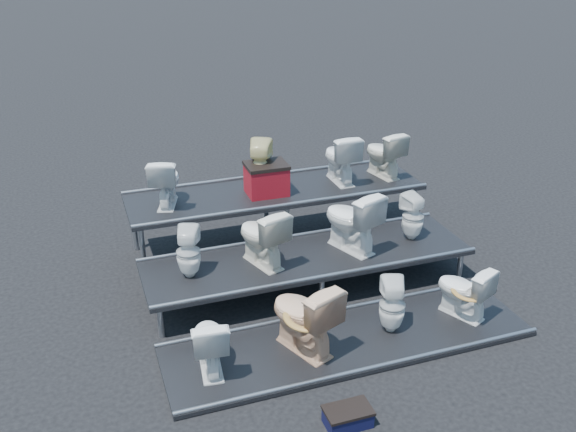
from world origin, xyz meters
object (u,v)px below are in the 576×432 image
object	(u,v)px
toilet_10	(340,158)
toilet_8	(165,181)
toilet_2	(392,305)
toilet_1	(303,316)
toilet_7	(413,217)
toilet_0	(209,342)
toilet_9	(260,167)
toilet_11	(384,153)
toilet_3	(463,290)
toilet_6	(351,220)
step_stool	(348,418)
red_crate	(267,180)
toilet_4	(188,252)
toilet_5	(262,236)

from	to	relation	value
toilet_10	toilet_8	bearing A→B (deg)	0.40
toilet_2	toilet_1	bearing A→B (deg)	19.24
toilet_8	toilet_7	bearing A→B (deg)	174.48
toilet_0	toilet_8	xyz separation A→B (m)	(0.05, 2.60, 0.80)
toilet_1	toilet_9	bearing A→B (deg)	-118.91
toilet_0	toilet_9	world-z (taller)	toilet_9
toilet_0	toilet_2	world-z (taller)	toilet_0
toilet_11	toilet_9	bearing A→B (deg)	-10.89
toilet_3	toilet_6	size ratio (longest dim) A/B	0.82
toilet_8	toilet_10	world-z (taller)	toilet_10
toilet_1	toilet_7	distance (m)	2.44
toilet_0	step_stool	size ratio (longest dim) A/B	1.56
toilet_7	red_crate	distance (m)	2.07
toilet_1	step_stool	bearing A→B (deg)	68.91
toilet_1	toilet_2	world-z (taller)	toilet_1
toilet_7	toilet_11	size ratio (longest dim) A/B	0.91
toilet_10	toilet_2	bearing A→B (deg)	80.32
toilet_4	toilet_5	world-z (taller)	toilet_5
toilet_1	toilet_2	xyz separation A→B (m)	(1.08, 0.00, -0.10)
toilet_9	toilet_10	size ratio (longest dim) A/B	1.03
toilet_0	toilet_11	xyz separation A→B (m)	(3.29, 2.60, 0.81)
toilet_11	toilet_2	bearing A→B (deg)	55.01
toilet_2	toilet_7	xyz separation A→B (m)	(0.96, 1.30, 0.39)
toilet_10	toilet_7	bearing A→B (deg)	111.42
toilet_3	toilet_5	xyz separation A→B (m)	(-2.08, 1.30, 0.44)
toilet_0	toilet_10	world-z (taller)	toilet_10
toilet_1	red_crate	size ratio (longest dim) A/B	1.56
toilet_2	toilet_3	bearing A→B (deg)	-160.76
toilet_1	toilet_6	size ratio (longest dim) A/B	1.04
toilet_3	step_stool	size ratio (longest dim) A/B	1.56
toilet_5	red_crate	world-z (taller)	red_crate
toilet_4	toilet_6	distance (m)	2.11
toilet_5	toilet_10	size ratio (longest dim) A/B	1.03
toilet_5	toilet_9	distance (m)	1.41
toilet_11	red_crate	xyz separation A→B (m)	(-1.85, -0.09, -0.15)
toilet_7	toilet_5	bearing A→B (deg)	-15.32
toilet_7	step_stool	bearing A→B (deg)	35.35
toilet_0	toilet_10	distance (m)	3.76
toilet_2	toilet_3	world-z (taller)	toilet_3
step_stool	toilet_0	bearing A→B (deg)	132.34
toilet_3	toilet_11	distance (m)	2.73
toilet_7	toilet_10	world-z (taller)	toilet_10
toilet_0	toilet_1	xyz separation A→B (m)	(1.04, 0.00, 0.09)
toilet_7	toilet_9	xyz separation A→B (m)	(-1.71, 1.30, 0.46)
toilet_0	toilet_10	bearing A→B (deg)	-128.51
toilet_0	toilet_2	distance (m)	2.12
toilet_10	red_crate	xyz separation A→B (m)	(-1.15, -0.09, -0.17)
toilet_1	toilet_6	distance (m)	1.77
toilet_10	toilet_11	size ratio (longest dim) A/B	1.05
toilet_6	toilet_9	world-z (taller)	toilet_9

